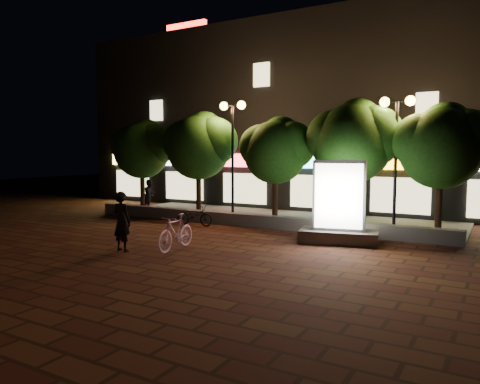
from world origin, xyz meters
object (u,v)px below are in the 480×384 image
Objects in this scene: street_lamp_right at (397,129)px; pedestrian at (150,194)px; rider at (122,221)px; street_lamp_left at (233,130)px; ad_kiosk at (339,210)px; scooter_pink at (176,232)px; tree_right at (354,139)px; tree_left at (200,143)px; tree_mid at (277,148)px; tree_far_left at (143,147)px; tree_far_right at (443,143)px; scooter_parked at (195,215)px.

street_lamp_right is 3.20× the size of pedestrian.
rider is at bearing -132.28° from street_lamp_right.
ad_kiosk is at bearing -25.04° from street_lamp_left.
street_lamp_right is at bearing 46.32° from scooter_pink.
tree_left is at bearing -180.00° from tree_right.
street_lamp_left reaches higher than tree_left.
scooter_pink is (-0.33, -6.59, -2.65)m from tree_mid.
street_lamp_right reaches higher than tree_mid.
tree_far_left is 11.78m from ad_kiosk.
tree_mid is 0.90× the size of street_lamp_right.
street_lamp_left reaches higher than tree_far_right.
ad_kiosk is 11.52m from pedestrian.
tree_right is 3.25× the size of pedestrian.
tree_mid is at bearing 141.42° from ad_kiosk.
ad_kiosk is 1.78× the size of pedestrian.
tree_mid is 0.89× the size of tree_right.
ad_kiosk reaches higher than scooter_parked.
tree_far_left is at bearing 178.79° from street_lamp_right.
street_lamp_left is at bearing 101.38° from scooter_pink.
street_lamp_right reaches higher than rider.
tree_far_left reaches higher than scooter_parked.
street_lamp_left reaches higher than scooter_parked.
ad_kiosk is (-1.25, -2.68, -2.78)m from street_lamp_right.
scooter_pink is at bearing -74.80° from street_lamp_left.
ad_kiosk reaches higher than scooter_pink.
street_lamp_right is 8.57m from scooter_parked.
ad_kiosk is 6.32m from scooter_parked.
scooter_parked is at bearing -157.26° from tree_right.
rider is at bearing -86.96° from street_lamp_left.
tree_left is 4.26m from pedestrian.
tree_left is 7.30m from tree_right.
scooter_pink is at bearing -129.86° from street_lamp_right.
street_lamp_right is (1.64, -0.26, 0.33)m from tree_right.
pedestrian is at bearing -49.71° from rider.
street_lamp_right is 2.70× the size of rider.
tree_right is at bearing 0.00° from tree_left.
tree_far_left is at bearing -180.00° from tree_left.
tree_far_left is 12.47m from street_lamp_right.
tree_right reaches higher than tree_left.
scooter_pink is 1.20× the size of pedestrian.
tree_right is 0.98× the size of street_lamp_left.
scooter_pink is 1.01× the size of rider.
scooter_pink is (7.17, -6.59, -2.73)m from tree_far_left.
tree_far_left reaches higher than tree_mid.
tree_far_right is at bearing -97.89° from pedestrian.
tree_far_right is 9.90m from scooter_pink.
tree_far_left is 10.81m from tree_right.
scooter_parked is 5.54m from pedestrian.
tree_left is at bearing 0.00° from tree_far_left.
tree_left is 0.94× the size of street_lamp_left.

